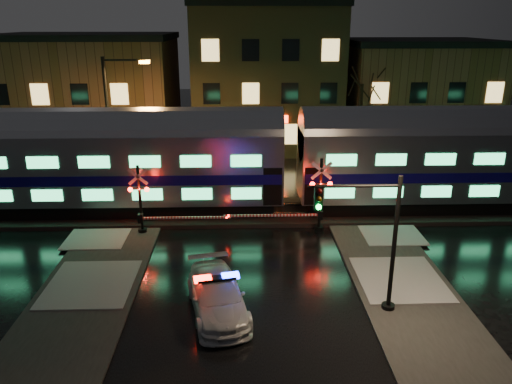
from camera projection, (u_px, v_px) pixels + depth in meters
ground at (246, 253)px, 23.85m from camera, size 120.00×120.00×0.00m
ballast at (245, 212)px, 28.54m from camera, size 90.00×4.20×0.24m
sidewalk_left at (68, 327)px, 17.98m from camera, size 4.00×20.00×0.12m
sidewalk_right at (424, 321)px, 18.35m from camera, size 4.00×20.00×0.12m
building_left at (91, 94)px, 42.79m from camera, size 14.00×10.00×9.00m
building_mid at (266, 78)px, 43.29m from camera, size 12.00×11.00×11.50m
building_right at (414, 96)px, 43.68m from camera, size 12.00×10.00×8.50m
train at (291, 157)px, 27.54m from camera, size 51.00×3.12×5.92m
police_car at (217, 296)px, 18.79m from camera, size 2.88×5.09×1.55m
crossing_signal_right at (313, 203)px, 25.59m from camera, size 5.61×0.65×3.97m
crossing_signal_left at (148, 207)px, 25.38m from camera, size 5.21×0.63×3.69m
traffic_light at (372, 243)px, 18.10m from camera, size 3.49×0.66×5.40m
streetlight at (113, 117)px, 30.52m from camera, size 2.84×0.30×8.50m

